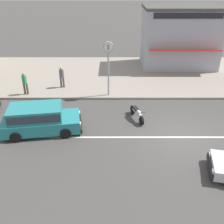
# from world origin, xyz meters

# --- Properties ---
(ground_plane) EXTENTS (160.00, 160.00, 0.00)m
(ground_plane) POSITION_xyz_m (0.00, 0.00, 0.00)
(ground_plane) COLOR #423F3D
(lane_centre_stripe) EXTENTS (50.40, 0.14, 0.01)m
(lane_centre_stripe) POSITION_xyz_m (0.00, 0.00, 0.00)
(lane_centre_stripe) COLOR silver
(lane_centre_stripe) RESTS_ON ground
(kerb_strip) EXTENTS (68.00, 10.00, 0.15)m
(kerb_strip) POSITION_xyz_m (0.00, 9.83, 0.07)
(kerb_strip) COLOR gray
(kerb_strip) RESTS_ON ground
(minivan_teal_3) EXTENTS (4.55, 2.46, 1.56)m
(minivan_teal_3) POSITION_xyz_m (-7.81, 0.63, 0.84)
(minivan_teal_3) COLOR teal
(minivan_teal_3) RESTS_ON ground
(motorcycle_1) EXTENTS (0.82, 1.91, 0.80)m
(motorcycle_1) POSITION_xyz_m (-2.23, 2.02, 0.43)
(motorcycle_1) COLOR black
(motorcycle_1) RESTS_ON ground
(street_clock) EXTENTS (0.68, 0.22, 3.82)m
(street_clock) POSITION_xyz_m (-4.00, 5.33, 3.01)
(street_clock) COLOR #9E9EA3
(street_clock) RESTS_ON kerb_strip
(pedestrian_near_clock) EXTENTS (0.34, 0.34, 1.61)m
(pedestrian_near_clock) POSITION_xyz_m (-7.57, 6.78, 1.09)
(pedestrian_near_clock) COLOR #4C4238
(pedestrian_near_clock) RESTS_ON kerb_strip
(pedestrian_mid_kerb) EXTENTS (0.34, 0.34, 1.65)m
(pedestrian_mid_kerb) POSITION_xyz_m (-9.99, 5.47, 1.11)
(pedestrian_mid_kerb) COLOR #4C4238
(pedestrian_mid_kerb) RESTS_ON kerb_strip
(shopfront_corner_warung) EXTENTS (6.77, 4.89, 5.31)m
(shopfront_corner_warung) POSITION_xyz_m (2.40, 12.19, 2.81)
(shopfront_corner_warung) COLOR #999EA8
(shopfront_corner_warung) RESTS_ON kerb_strip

